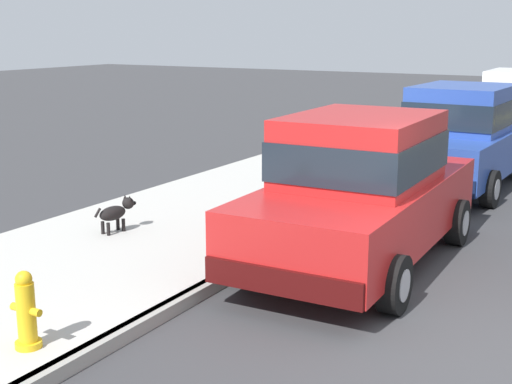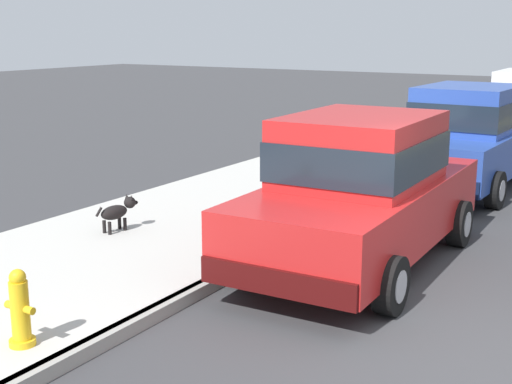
# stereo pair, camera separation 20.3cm
# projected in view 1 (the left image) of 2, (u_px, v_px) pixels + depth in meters

# --- Properties ---
(ground_plane) EXTENTS (80.00, 80.00, 0.00)m
(ground_plane) POSITION_uv_depth(u_px,v_px,m) (498.00, 354.00, 6.59)
(ground_plane) COLOR #38383A
(curb) EXTENTS (0.16, 64.00, 0.14)m
(curb) POSITION_uv_depth(u_px,v_px,m) (210.00, 286.00, 8.14)
(curb) COLOR gray
(curb) RESTS_ON ground
(sidewalk) EXTENTS (3.60, 64.00, 0.14)m
(sidewalk) POSITION_uv_depth(u_px,v_px,m) (92.00, 261.00, 9.01)
(sidewalk) COLOR #B7B5AD
(sidewalk) RESTS_ON ground
(car_red_sedan) EXTENTS (2.11, 4.64, 1.92)m
(car_red_sedan) POSITION_uv_depth(u_px,v_px,m) (361.00, 189.00, 8.93)
(car_red_sedan) COLOR red
(car_red_sedan) RESTS_ON ground
(car_blue_sedan) EXTENTS (2.14, 4.65, 1.92)m
(car_blue_sedan) POSITION_uv_depth(u_px,v_px,m) (462.00, 135.00, 13.37)
(car_blue_sedan) COLOR #28479E
(car_blue_sedan) RESTS_ON ground
(dog_black) EXTENTS (0.26, 0.75, 0.49)m
(dog_black) POSITION_uv_depth(u_px,v_px,m) (116.00, 212.00, 10.01)
(dog_black) COLOR black
(dog_black) RESTS_ON sidewalk
(fire_hydrant) EXTENTS (0.34, 0.24, 0.72)m
(fire_hydrant) POSITION_uv_depth(u_px,v_px,m) (26.00, 312.00, 6.34)
(fire_hydrant) COLOR gold
(fire_hydrant) RESTS_ON sidewalk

